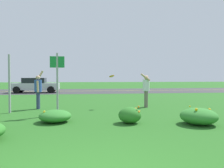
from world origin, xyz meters
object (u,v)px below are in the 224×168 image
(person_catcher_white_shirt, at_px, (146,88))
(sign_post_near_path, at_px, (9,84))
(sign_post_by_roadside, at_px, (57,78))
(car_silver_center_left, at_px, (35,85))
(person_thrower_blue_shirt, at_px, (38,89))
(frisbee_orange, at_px, (112,76))

(person_catcher_white_shirt, bearing_deg, sign_post_near_path, -170.87)
(sign_post_by_roadside, xyz_separation_m, car_silver_center_left, (-3.36, 14.05, -0.75))
(sign_post_by_roadside, xyz_separation_m, person_thrower_blue_shirt, (-1.07, 1.98, -0.53))
(sign_post_near_path, xyz_separation_m, sign_post_by_roadside, (2.03, -0.87, 0.26))
(car_silver_center_left, bearing_deg, sign_post_near_path, -84.26)
(sign_post_near_path, relative_size, frisbee_orange, 9.25)
(sign_post_by_roadside, relative_size, frisbee_orange, 9.23)
(frisbee_orange, distance_m, car_silver_center_left, 13.47)
(person_thrower_blue_shirt, height_order, car_silver_center_left, person_thrower_blue_shirt)
(person_thrower_blue_shirt, xyz_separation_m, person_catcher_white_shirt, (5.23, -0.12, 0.00))
(sign_post_near_path, distance_m, frisbee_orange, 4.60)
(person_thrower_blue_shirt, relative_size, car_silver_center_left, 0.41)
(sign_post_by_roadside, distance_m, car_silver_center_left, 14.46)
(sign_post_by_roadside, bearing_deg, person_thrower_blue_shirt, 118.22)
(car_silver_center_left, bearing_deg, person_thrower_blue_shirt, -79.24)
(person_thrower_blue_shirt, bearing_deg, sign_post_by_roadside, -61.78)
(person_thrower_blue_shirt, distance_m, frisbee_orange, 3.55)
(person_thrower_blue_shirt, bearing_deg, person_catcher_white_shirt, -1.32)
(sign_post_by_roadside, height_order, person_thrower_blue_shirt, sign_post_by_roadside)
(sign_post_by_roadside, height_order, frisbee_orange, sign_post_by_roadside)
(sign_post_by_roadside, height_order, person_catcher_white_shirt, sign_post_by_roadside)
(sign_post_by_roadside, bearing_deg, car_silver_center_left, 103.45)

